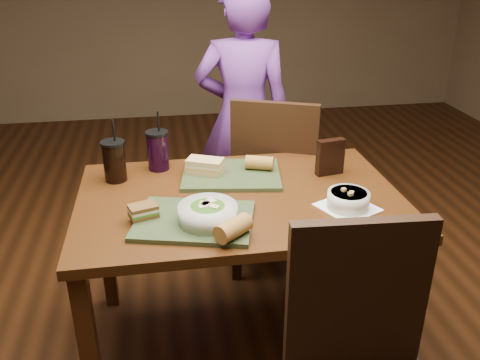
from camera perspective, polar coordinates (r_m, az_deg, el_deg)
name	(u,v)px	position (r m, az deg, el deg)	size (l,w,h in m)	color
ground	(240,339)	(2.48, 0.00, -17.45)	(6.00, 6.00, 0.00)	#381C0B
dining_table	(240,215)	(2.09, 0.00, -3.99)	(1.30, 0.85, 0.75)	#44240D
chair_far	(268,178)	(2.69, 3.19, 0.25)	(0.56, 0.58, 1.00)	black
diner	(243,118)	(2.96, 0.35, 6.95)	(0.55, 0.36, 1.52)	#703593
tray_near	(194,221)	(1.86, -5.15, -4.56)	(0.42, 0.32, 0.02)	#324123
tray_far	(231,175)	(2.22, -0.98, 0.61)	(0.42, 0.32, 0.02)	#324123
salad_bowl	(208,212)	(1.82, -3.64, -3.63)	(0.21, 0.21, 0.07)	silver
soup_bowl	(348,199)	(1.99, 12.06, -2.15)	(0.26, 0.26, 0.08)	white
sandwich_near	(143,211)	(1.88, -10.80, -3.43)	(0.12, 0.10, 0.05)	#593819
sandwich_far	(205,166)	(2.21, -3.94, 1.62)	(0.18, 0.14, 0.06)	tan
baguette_near	(233,228)	(1.72, -0.76, -5.43)	(0.07, 0.07, 0.13)	#AD7533
baguette_far	(260,163)	(2.24, 2.21, 1.95)	(0.06, 0.06, 0.12)	#AD7533
cup_cola	(114,161)	(2.22, -13.93, 2.11)	(0.10, 0.10, 0.27)	black
cup_berry	(158,150)	(2.29, -9.21, 3.33)	(0.10, 0.10, 0.27)	black
chip_bag	(330,157)	(2.25, 10.09, 2.55)	(0.12, 0.04, 0.16)	black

